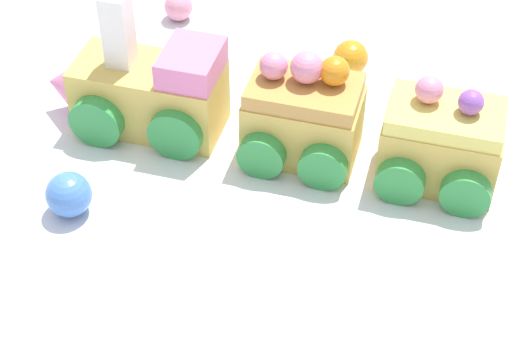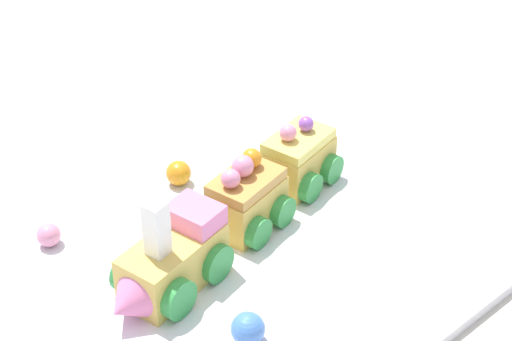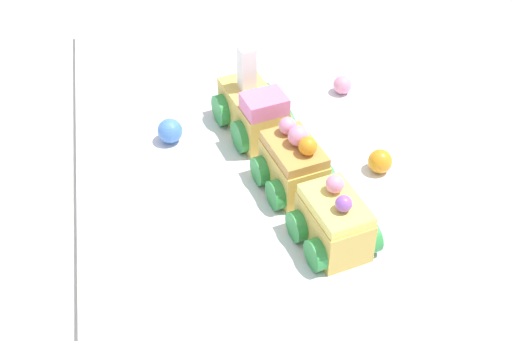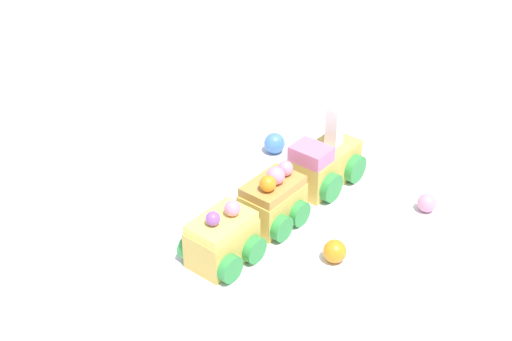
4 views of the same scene
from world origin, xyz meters
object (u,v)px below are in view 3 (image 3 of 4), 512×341
at_px(cake_car_caramel, 294,165).
at_px(gumball_pink, 342,85).
at_px(gumball_orange, 380,161).
at_px(cake_car_lemon, 334,223).
at_px(gumball_blue, 170,131).
at_px(cake_train_locomotive, 251,107).

relative_size(cake_car_caramel, gumball_pink, 3.65).
distance_m(gumball_orange, gumball_pink, 0.15).
xyz_separation_m(cake_car_caramel, cake_car_lemon, (-0.09, -0.02, -0.00)).
distance_m(gumball_blue, gumball_orange, 0.23).
bearing_deg(cake_train_locomotive, cake_car_caramel, -179.83).
bearing_deg(gumball_pink, cake_car_lemon, 161.55).
distance_m(cake_car_lemon, gumball_orange, 0.12).
height_order(cake_car_lemon, gumball_blue, cake_car_lemon).
height_order(gumball_blue, gumball_pink, gumball_blue).
xyz_separation_m(cake_car_lemon, gumball_blue, (0.19, 0.14, -0.01)).
relative_size(cake_car_lemon, gumball_pink, 3.65).
xyz_separation_m(cake_train_locomotive, gumball_pink, (0.05, -0.12, -0.02)).
distance_m(cake_car_caramel, gumball_blue, 0.16).
bearing_deg(cake_car_lemon, cake_car_caramel, -0.14).
xyz_separation_m(cake_car_caramel, gumball_pink, (0.16, -0.10, -0.02)).
height_order(cake_train_locomotive, gumball_pink, cake_train_locomotive).
bearing_deg(gumball_orange, cake_car_caramel, 94.07).
bearing_deg(cake_car_lemon, gumball_blue, 23.74).
relative_size(cake_car_lemon, gumball_blue, 2.94).
relative_size(cake_car_lemon, gumball_orange, 3.20).
xyz_separation_m(cake_train_locomotive, gumball_blue, (-0.01, 0.09, -0.01)).
xyz_separation_m(cake_train_locomotive, cake_car_lemon, (-0.20, -0.04, -0.00)).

